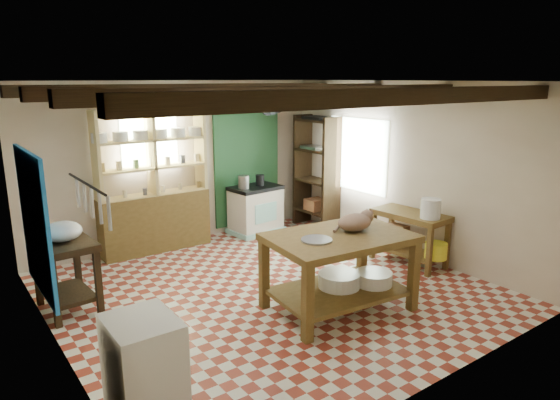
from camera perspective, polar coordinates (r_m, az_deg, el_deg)
floor at (r=6.48m, az=-1.18°, el=-10.34°), size 5.00×5.00×0.02m
ceiling at (r=5.91m, az=-1.31°, el=13.42°), size 5.00×5.00×0.02m
wall_back at (r=8.20m, az=-11.33°, el=4.13°), size 5.00×0.04×2.60m
wall_front at (r=4.33m, az=18.14°, el=-4.93°), size 5.00×0.04×2.60m
wall_left at (r=5.11m, az=-24.93°, el=-2.72°), size 0.04×5.00×2.60m
wall_right at (r=7.74m, az=14.14°, el=3.42°), size 0.04×5.00×2.60m
ceiling_beams at (r=5.91m, az=-1.31°, el=12.26°), size 5.00×3.80×0.15m
blue_wall_patch at (r=6.02m, az=-26.21°, el=-2.46°), size 0.04×1.40×1.60m
green_wall_patch at (r=8.77m, az=-3.80°, el=4.66°), size 1.30×0.04×2.30m
window_back at (r=7.93m, az=-14.69°, el=6.56°), size 0.90×0.02×0.80m
window_right at (r=8.37m, az=8.84°, el=5.13°), size 0.02×1.30×1.20m
utensil_rail at (r=3.87m, az=-21.14°, el=0.02°), size 0.06×0.90×0.28m
pot_rack at (r=8.32m, az=-2.32°, el=10.63°), size 0.86×0.12×0.36m
shelving_unit at (r=7.85m, az=-14.30°, el=2.07°), size 1.70×0.34×2.20m
tall_rack at (r=8.88m, az=4.19°, el=3.13°), size 0.40×0.86×2.00m
work_table at (r=5.87m, az=6.71°, el=-8.17°), size 1.70×1.23×0.91m
stove at (r=8.66m, az=-2.80°, el=-1.10°), size 0.89×0.64×0.83m
prep_table at (r=6.31m, az=-23.19°, el=-7.95°), size 0.62×0.87×0.85m
white_cabinet at (r=4.17m, az=-15.22°, el=-18.53°), size 0.50×0.60×0.89m
right_counter at (r=7.47m, az=14.53°, el=-4.23°), size 0.61×1.11×0.77m
cat at (r=5.87m, az=8.52°, el=-2.53°), size 0.45×0.36×0.20m
steel_tray at (r=5.48m, az=4.21°, el=-4.57°), size 0.38×0.38×0.02m
basin_large at (r=5.98m, az=6.77°, el=-9.06°), size 0.54×0.54×0.17m
basin_small at (r=6.11m, az=10.66°, el=-8.78°), size 0.48×0.48×0.15m
kettle_left at (r=8.39m, az=-4.18°, el=2.06°), size 0.20×0.20×0.22m
kettle_right at (r=8.61m, az=-2.31°, el=2.28°), size 0.16×0.16×0.19m
enamel_bowl at (r=6.14m, az=-23.66°, el=-3.31°), size 0.46×0.46×0.22m
white_bucket at (r=7.10m, az=16.84°, el=-0.95°), size 0.29×0.29×0.27m
wicker_basket at (r=7.64m, az=12.69°, el=-3.98°), size 0.44×0.36×0.29m
yellow_tub at (r=7.25m, az=17.39°, el=-5.54°), size 0.32×0.32×0.22m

